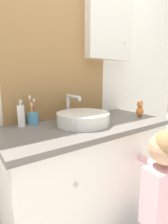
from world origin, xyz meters
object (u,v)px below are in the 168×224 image
Objects in this scene: sink_basin at (83,118)px; soap_dispenser at (21,116)px; toothbrush_holder at (33,118)px; child_figure at (162,188)px; teddy_bear at (140,109)px.

soap_dispenser is at bearing 152.85° from sink_basin.
toothbrush_holder is (-0.29, 0.22, -0.00)m from sink_basin.
sink_basin is 0.46× the size of child_figure.
teddy_bear is at bearing -7.42° from sink_basin.
teddy_bear is (0.34, 0.44, 0.37)m from child_figure.
child_figure is (0.21, -0.51, -0.35)m from sink_basin.
child_figure is at bearing -55.73° from toothbrush_holder.
toothbrush_holder is 0.94m from child_figure.
sink_basin is 3.22× the size of teddy_bear.
toothbrush_holder is 0.10m from soap_dispenser.
sink_basin is at bearing -27.15° from soap_dispenser.
child_figure is at bearing -67.87° from sink_basin.
teddy_bear is at bearing 52.33° from child_figure.
toothbrush_holder reaches higher than child_figure.
sink_basin is 2.10× the size of toothbrush_holder.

